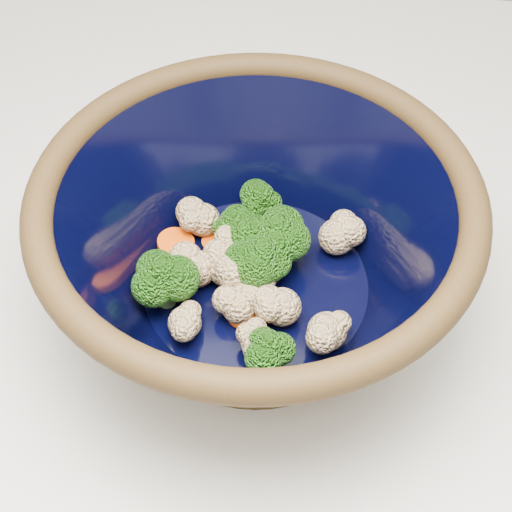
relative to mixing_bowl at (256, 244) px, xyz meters
name	(u,v)px	position (x,y,z in m)	size (l,w,h in m)	color
mixing_bowl	(256,244)	(0.00, 0.00, 0.00)	(0.39, 0.39, 0.14)	black
vegetable_pile	(247,262)	(-0.01, 0.00, -0.02)	(0.16, 0.18, 0.06)	#608442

